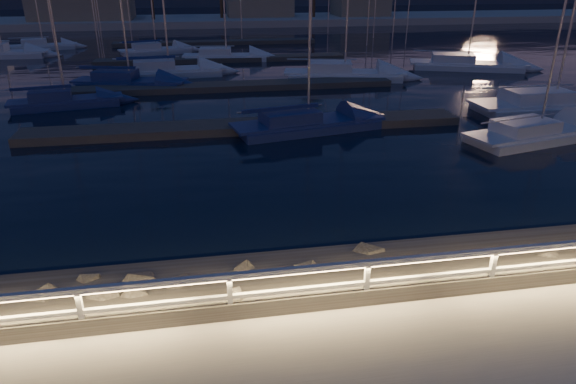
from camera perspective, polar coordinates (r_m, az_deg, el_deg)
name	(u,v)px	position (r m, az deg, el deg)	size (l,w,h in m)	color
ground	(322,306)	(11.62, 3.78, -12.55)	(400.00, 400.00, 0.00)	#AEA79E
harbor_water	(228,80)	(41.15, -6.70, 12.25)	(400.00, 440.00, 0.60)	black
guard_rail	(320,277)	(11.17, 3.54, -9.37)	(44.11, 0.12, 1.06)	silver
riprap	(337,277)	(12.98, 5.50, -9.38)	(34.43, 3.32, 1.54)	#655F57
floating_docks	(226,70)	(42.31, -6.86, 13.32)	(22.00, 36.00, 0.40)	#544D46
far_shore	(208,18)	(83.46, -8.92, 18.54)	(160.00, 14.00, 5.20)	#AEA79E
sailboat_a	(63,101)	(33.45, -23.71, 9.29)	(6.57, 3.01, 10.87)	navy
sailboat_c	(304,123)	(25.99, 1.83, 7.69)	(8.00, 3.79, 13.10)	navy
sailboat_d	(536,132)	(27.20, 25.86, 6.02)	(8.01, 3.96, 13.05)	silver
sailboat_f	(127,81)	(37.88, -17.43, 11.65)	(7.98, 4.08, 13.11)	navy
sailboat_g	(341,73)	(39.37, 5.95, 13.01)	(9.26, 4.56, 15.14)	silver
sailboat_h	(550,103)	(33.48, 27.13, 8.79)	(9.76, 3.03, 16.43)	silver
sailboat_i	(0,53)	(56.20, -29.32, 13.34)	(7.98, 2.49, 13.59)	silver
sailboat_j	(166,70)	(41.34, -13.38, 13.01)	(8.56, 3.25, 14.27)	silver
sailboat_k	(224,56)	(48.25, -7.12, 14.79)	(7.93, 3.14, 13.11)	silver
sailboat_l	(464,64)	(45.85, 18.99, 13.34)	(9.46, 5.63, 15.49)	silver
sailboat_m	(42,46)	(60.46, -25.69, 14.45)	(6.68, 3.13, 11.05)	silver
sailboat_n	(154,50)	(53.51, -14.65, 15.06)	(7.26, 4.03, 11.93)	silver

